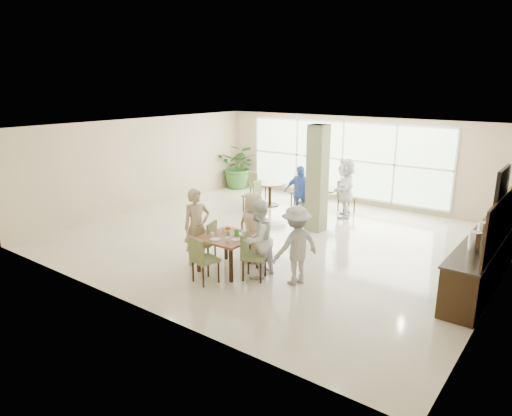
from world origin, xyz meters
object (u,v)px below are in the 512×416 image
Objects in this scene: buffet_counter at (488,252)px; teen_standing at (296,245)px; round_table_right at (318,194)px; teen_far at (253,227)px; teen_left at (197,227)px; adult_b at (346,188)px; round_table_left at (270,188)px; potted_plant at (239,166)px; adult_standing at (316,176)px; teen_right at (258,239)px; adult_a at (300,193)px; main_table at (228,240)px.

teen_standing is (-2.94, -2.50, 0.23)m from buffet_counter.
round_table_right is 4.42m from teen_far.
round_table_right is 0.69× the size of teen_left.
round_table_left is at bearing -105.29° from adult_b.
potted_plant is 7.35m from teen_far.
potted_plant is 0.96× the size of adult_b.
teen_far is at bearing -59.09° from round_table_left.
round_table_right is 0.67× the size of adult_standing.
teen_far is 0.97× the size of teen_right.
round_table_right is at bearing 24.10° from teen_left.
potted_plant reaches higher than adult_a.
main_table is at bearing -57.14° from teen_standing.
main_table is 0.67× the size of teen_far.
adult_standing reaches higher than teen_far.
adult_a is at bearing -28.36° from potted_plant.
teen_far reaches higher than round_table_left.
teen_right is (0.58, -0.62, 0.02)m from teen_far.
adult_b is at bearing -171.75° from teen_right.
adult_standing is at bearing -80.19° from teen_far.
main_table and round_table_left have the same top height.
adult_a is (-5.21, 1.33, 0.23)m from buffet_counter.
round_table_right is 5.18m from teen_left.
adult_standing reaches higher than adult_a.
teen_right reaches higher than main_table.
round_table_left is 0.66× the size of teen_left.
potted_plant is 1.04× the size of teen_right.
adult_standing is at bearing 150.36° from buffet_counter.
teen_right is at bearing -48.53° from potted_plant.
adult_a is at bearing -128.00° from teen_standing.
adult_b is (0.93, 5.22, 0.04)m from teen_left.
potted_plant is 1.07× the size of adult_a.
adult_a reaches higher than round_table_left.
potted_plant is at bearing 56.56° from teen_left.
adult_standing is at bearing 51.97° from round_table_left.
teen_standing is at bearing -43.80° from potted_plant.
round_table_left is at bearing 115.95° from main_table.
teen_standing is at bearing -5.41° from adult_b.
teen_right is (3.06, -4.77, 0.22)m from round_table_left.
potted_plant reaches higher than teen_far.
adult_b reaches higher than potted_plant.
adult_a is at bearing 105.79° from adult_standing.
adult_b is (0.04, 4.39, 0.09)m from teen_far.
teen_left is at bearing -90.55° from round_table_right.
teen_standing reaches higher than adult_a.
potted_plant is (-9.14, 3.45, 0.28)m from buffet_counter.
adult_standing is at bearing -158.62° from teen_right.
round_table_left is 5.24m from teen_left.
teen_far is (4.85, -5.53, -0.05)m from potted_plant.
teen_far is (-4.29, -2.07, 0.22)m from buffet_counter.
teen_right reaches higher than teen_far.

